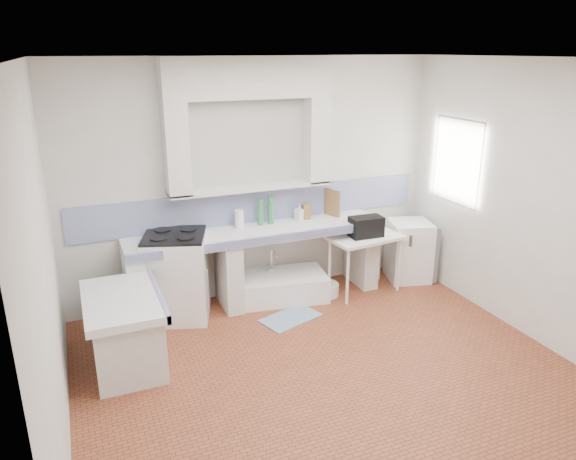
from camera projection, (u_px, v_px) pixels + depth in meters
name	position (u px, v px, depth m)	size (l,w,h in m)	color
floor	(329.00, 374.00, 4.98)	(4.50, 4.50, 0.00)	brown
ceiling	(338.00, 58.00, 4.08)	(4.50, 4.50, 0.00)	silver
wall_back	(255.00, 181.00, 6.28)	(4.50, 4.50, 0.00)	silver
wall_front	(509.00, 346.00, 2.78)	(4.50, 4.50, 0.00)	silver
wall_left	(44.00, 272.00, 3.71)	(4.50, 4.50, 0.00)	silver
wall_right	(534.00, 204.00, 5.35)	(4.50, 4.50, 0.00)	silver
alcove_mass	(248.00, 78.00, 5.76)	(1.90, 0.25, 0.45)	silver
window_frame	(469.00, 161.00, 6.39)	(0.35, 0.86, 1.06)	#341D10
lace_valance	(462.00, 129.00, 6.22)	(0.01, 0.84, 0.24)	white
counter_slab	(257.00, 233.00, 6.15)	(3.00, 0.60, 0.08)	white
counter_lip	(265.00, 240.00, 5.91)	(3.00, 0.04, 0.10)	navy
counter_pier_left	(136.00, 288.00, 5.79)	(0.20, 0.55, 0.82)	silver
counter_pier_mid	(229.00, 273.00, 6.17)	(0.20, 0.55, 0.82)	silver
counter_pier_right	(361.00, 252.00, 6.81)	(0.20, 0.55, 0.82)	silver
peninsula_top	(122.00, 301.00, 4.94)	(0.70, 1.10, 0.08)	white
peninsula_base	(126.00, 334.00, 5.05)	(0.60, 1.00, 0.62)	silver
peninsula_lip	(158.00, 295.00, 5.06)	(0.04, 1.10, 0.10)	navy
backsplash	(256.00, 205.00, 6.36)	(4.27, 0.03, 0.40)	navy
stove	(177.00, 277.00, 5.92)	(0.67, 0.64, 0.94)	white
sink	(278.00, 287.00, 6.46)	(1.14, 0.61, 0.27)	white
side_table	(364.00, 264.00, 6.57)	(0.87, 0.48, 0.04)	white
fridge	(409.00, 251.00, 6.93)	(0.50, 0.50, 0.78)	white
bucket_red	(255.00, 293.00, 6.28)	(0.32, 0.32, 0.30)	red
bucket_orange	(279.00, 294.00, 6.33)	(0.25, 0.25, 0.23)	#E3570C
bucket_blue	(307.00, 282.00, 6.59)	(0.29, 0.29, 0.27)	#1C60B3
basin_white	(324.00, 289.00, 6.56)	(0.36, 0.36, 0.14)	white
water_bottle_a	(268.00, 281.00, 6.58)	(0.08, 0.08, 0.31)	silver
water_bottle_b	(271.00, 280.00, 6.59)	(0.09, 0.09, 0.32)	silver
black_bag	(366.00, 227.00, 6.40)	(0.39, 0.22, 0.25)	black
green_bottle_a	(260.00, 212.00, 6.26)	(0.07, 0.07, 0.31)	#347C4A
green_bottle_b	(271.00, 210.00, 6.30)	(0.07, 0.07, 0.33)	#347C4A
knife_block	(306.00, 211.00, 6.49)	(0.10, 0.08, 0.19)	olive
cutting_board	(332.00, 203.00, 6.60)	(0.02, 0.25, 0.34)	olive
paper_towel	(239.00, 219.00, 6.17)	(0.11, 0.11, 0.21)	white
soap_bottle	(299.00, 212.00, 6.46)	(0.09, 0.09, 0.20)	white
rug	(290.00, 318.00, 6.00)	(0.66, 0.38, 0.01)	#385980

